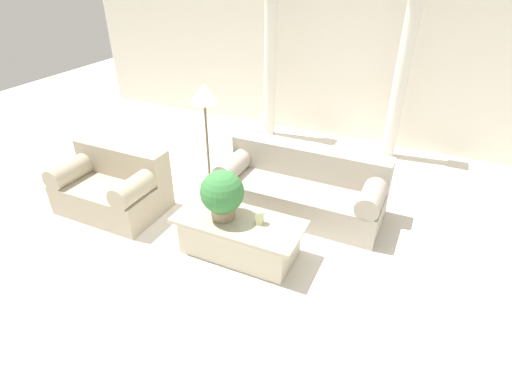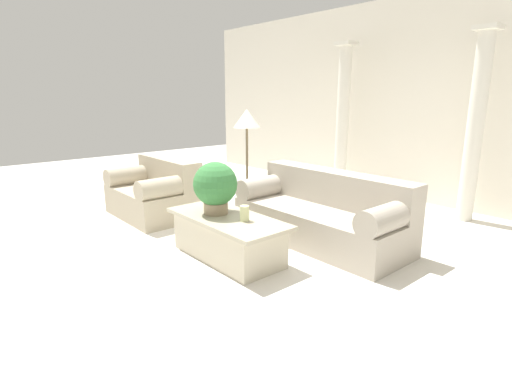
{
  "view_description": "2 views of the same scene",
  "coord_description": "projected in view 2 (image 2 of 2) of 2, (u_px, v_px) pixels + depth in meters",
  "views": [
    {
      "loc": [
        1.73,
        -3.57,
        2.96
      ],
      "look_at": [
        0.04,
        0.01,
        0.55
      ],
      "focal_mm": 28.0,
      "sensor_mm": 36.0,
      "label": 1
    },
    {
      "loc": [
        3.27,
        -2.84,
        1.69
      ],
      "look_at": [
        0.16,
        -0.17,
        0.69
      ],
      "focal_mm": 28.0,
      "sensor_mm": 36.0,
      "label": 2
    }
  ],
  "objects": [
    {
      "name": "column_right",
      "position": [
        475.0,
        126.0,
        5.26
      ],
      "size": [
        0.3,
        0.3,
        2.54
      ],
      "color": "silver",
      "rests_on": "ground_plane"
    },
    {
      "name": "wall_back",
      "position": [
        415.0,
        101.0,
        6.33
      ],
      "size": [
        10.0,
        0.06,
        3.2
      ],
      "color": "silver",
      "rests_on": "ground_plane"
    },
    {
      "name": "potted_plant",
      "position": [
        215.0,
        186.0,
        4.21
      ],
      "size": [
        0.47,
        0.47,
        0.56
      ],
      "color": "#937F60",
      "rests_on": "coffee_table"
    },
    {
      "name": "sofa_long",
      "position": [
        323.0,
        213.0,
        4.7
      ],
      "size": [
        2.09,
        0.87,
        0.81
      ],
      "color": "#ADA393",
      "rests_on": "ground_plane"
    },
    {
      "name": "pillar_candle",
      "position": [
        245.0,
        213.0,
        4.01
      ],
      "size": [
        0.09,
        0.09,
        0.16
      ],
      "color": "beige",
      "rests_on": "coffee_table"
    },
    {
      "name": "coffee_table",
      "position": [
        228.0,
        237.0,
        4.22
      ],
      "size": [
        1.42,
        0.65,
        0.45
      ],
      "color": "beige",
      "rests_on": "ground_plane"
    },
    {
      "name": "column_left",
      "position": [
        343.0,
        118.0,
        6.85
      ],
      "size": [
        0.3,
        0.3,
        2.54
      ],
      "color": "silver",
      "rests_on": "ground_plane"
    },
    {
      "name": "ground_plane",
      "position": [
        258.0,
        245.0,
        4.61
      ],
      "size": [
        16.0,
        16.0,
        0.0
      ],
      "primitive_type": "plane",
      "color": "silver"
    },
    {
      "name": "floor_lamp",
      "position": [
        247.0,
        127.0,
        5.51
      ],
      "size": [
        0.37,
        0.37,
        1.5
      ],
      "color": "brown",
      "rests_on": "ground_plane"
    },
    {
      "name": "loveseat",
      "position": [
        156.0,
        192.0,
        5.69
      ],
      "size": [
        1.32,
        0.87,
        0.81
      ],
      "color": "#B2A58C",
      "rests_on": "ground_plane"
    }
  ]
}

